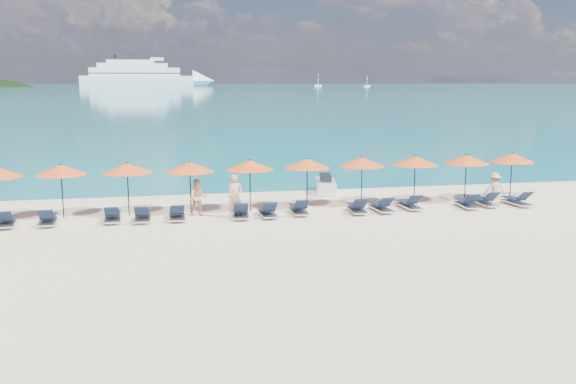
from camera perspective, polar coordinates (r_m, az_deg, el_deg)
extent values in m
plane|color=beige|center=(23.06, 1.52, -4.20)|extent=(1400.00, 1400.00, 0.00)
cube|color=#1FA9B2|center=(681.81, -11.42, 9.26)|extent=(1600.00, 1300.00, 0.01)
cube|color=white|center=(639.58, -13.24, 9.59)|extent=(105.27, 19.15, 9.57)
cone|color=white|center=(641.22, -7.51, 9.77)|extent=(21.06, 21.06, 21.05)
cube|color=white|center=(639.68, -13.44, 10.35)|extent=(84.22, 16.28, 7.66)
cube|color=white|center=(639.83, -13.64, 10.86)|extent=(65.27, 14.36, 4.78)
cube|color=white|center=(639.98, -13.83, 11.20)|extent=(44.21, 11.49, 3.35)
cube|color=black|center=(639.66, -13.44, 10.23)|extent=(85.27, 16.47, 0.86)
cube|color=black|center=(639.70, -13.45, 10.53)|extent=(83.16, 16.09, 0.86)
cylinder|color=black|center=(640.66, -15.04, 11.49)|extent=(4.21, 4.21, 5.26)
cube|color=white|center=(559.88, 2.69, 9.42)|extent=(6.24, 2.08, 1.66)
cylinder|color=white|center=(559.86, 2.70, 9.98)|extent=(0.37, 0.37, 10.40)
cube|color=white|center=(544.31, 7.03, 9.33)|extent=(5.17, 1.72, 1.38)
cylinder|color=white|center=(544.29, 7.04, 9.80)|extent=(0.31, 0.31, 8.61)
cube|color=silver|center=(32.57, 3.33, 0.53)|extent=(1.41, 2.67, 0.58)
cube|color=black|center=(32.30, 3.37, 1.21)|extent=(0.72, 1.14, 0.37)
cylinder|color=black|center=(33.11, 3.26, 1.70)|extent=(0.58, 0.17, 0.06)
imported|color=tan|center=(26.44, -4.70, -0.39)|extent=(0.76, 0.61, 1.82)
imported|color=tan|center=(26.97, -8.00, -0.51)|extent=(0.78, 0.47, 1.57)
imported|color=tan|center=(30.68, 17.89, 0.28)|extent=(1.00, 0.56, 1.48)
cylinder|color=black|center=(27.85, -19.43, 0.00)|extent=(0.05, 0.05, 2.20)
cone|color=#EA531C|center=(27.71, -19.54, 1.88)|extent=(2.10, 2.10, 0.42)
sphere|color=black|center=(27.69, -19.56, 2.33)|extent=(0.08, 0.08, 0.08)
cylinder|color=black|center=(27.61, -14.03, 0.19)|extent=(0.05, 0.05, 2.20)
cone|color=#EA531C|center=(27.48, -14.11, 2.08)|extent=(2.10, 2.10, 0.42)
sphere|color=black|center=(27.45, -14.13, 2.54)|extent=(0.08, 0.08, 0.08)
cylinder|color=black|center=(27.42, -8.66, 0.31)|extent=(0.05, 0.05, 2.20)
cone|color=#EA531C|center=(27.29, -8.71, 2.22)|extent=(2.10, 2.10, 0.42)
sphere|color=black|center=(27.26, -8.73, 2.67)|extent=(0.08, 0.08, 0.08)
cylinder|color=black|center=(27.79, -3.39, 0.53)|extent=(0.05, 0.05, 2.20)
cone|color=#EA531C|center=(27.65, -3.41, 2.41)|extent=(2.10, 2.10, 0.42)
sphere|color=black|center=(27.63, -3.41, 2.87)|extent=(0.08, 0.08, 0.08)
cylinder|color=black|center=(28.33, 1.71, 0.73)|extent=(0.05, 0.05, 2.20)
cone|color=#EA531C|center=(28.19, 1.72, 2.57)|extent=(2.10, 2.10, 0.42)
sphere|color=black|center=(28.17, 1.72, 3.02)|extent=(0.08, 0.08, 0.08)
cylinder|color=black|center=(29.03, 6.57, 0.89)|extent=(0.05, 0.05, 2.20)
cone|color=#EA531C|center=(28.90, 6.60, 2.69)|extent=(2.10, 2.10, 0.42)
sphere|color=black|center=(28.88, 6.61, 3.12)|extent=(0.08, 0.08, 0.08)
cylinder|color=black|center=(29.81, 11.18, 1.00)|extent=(0.05, 0.05, 2.20)
cone|color=#EA531C|center=(29.68, 11.24, 2.76)|extent=(2.10, 2.10, 0.42)
sphere|color=black|center=(29.66, 11.26, 3.18)|extent=(0.08, 0.08, 0.08)
cylinder|color=black|center=(30.82, 15.50, 1.12)|extent=(0.05, 0.05, 2.20)
cone|color=#EA531C|center=(30.70, 15.58, 2.81)|extent=(2.10, 2.10, 0.42)
sphere|color=black|center=(30.68, 15.60, 3.22)|extent=(0.08, 0.08, 0.08)
cylinder|color=black|center=(32.13, 19.21, 1.27)|extent=(0.05, 0.05, 2.20)
cone|color=#EA531C|center=(32.01, 19.30, 2.90)|extent=(2.10, 2.10, 0.42)
sphere|color=black|center=(31.99, 19.33, 3.29)|extent=(0.08, 0.08, 0.08)
cube|color=silver|center=(27.24, -23.73, -2.55)|extent=(0.79, 1.75, 0.06)
cube|color=#141F33|center=(27.45, -23.69, -2.11)|extent=(0.66, 1.15, 0.04)
cube|color=#141F33|center=(26.62, -23.91, -1.93)|extent=(0.60, 0.59, 0.43)
cube|color=silver|center=(26.93, -20.57, -2.47)|extent=(0.72, 1.73, 0.06)
cube|color=#141F33|center=(27.14, -20.54, -2.03)|extent=(0.62, 1.13, 0.04)
cube|color=#141F33|center=(26.31, -20.73, -1.85)|extent=(0.58, 0.57, 0.43)
cube|color=silver|center=(26.71, -15.34, -2.29)|extent=(0.67, 1.72, 0.06)
cube|color=#141F33|center=(26.92, -15.33, -1.84)|extent=(0.58, 1.11, 0.04)
cube|color=#141F33|center=(26.09, -15.42, -1.66)|extent=(0.56, 0.55, 0.43)
cube|color=silver|center=(26.51, -12.81, -2.27)|extent=(0.68, 1.72, 0.06)
cube|color=#141F33|center=(26.73, -12.79, -1.82)|extent=(0.59, 1.12, 0.04)
cube|color=#141F33|center=(25.89, -12.91, -1.63)|extent=(0.57, 0.56, 0.43)
cube|color=silver|center=(26.51, -9.84, -2.17)|extent=(0.62, 1.70, 0.06)
cube|color=#141F33|center=(26.72, -9.87, -1.72)|extent=(0.55, 1.10, 0.04)
cube|color=#141F33|center=(25.89, -9.82, -1.53)|extent=(0.55, 0.54, 0.43)
cube|color=silver|center=(26.57, -4.21, -2.02)|extent=(0.77, 1.75, 0.06)
cube|color=#141F33|center=(26.78, -4.23, -1.57)|extent=(0.65, 1.15, 0.04)
cube|color=#141F33|center=(25.95, -4.17, -1.38)|extent=(0.60, 0.59, 0.43)
cube|color=silver|center=(26.72, -1.84, -1.93)|extent=(0.65, 1.71, 0.06)
cube|color=#141F33|center=(26.93, -1.94, -1.49)|extent=(0.57, 1.11, 0.04)
cube|color=#141F33|center=(26.11, -1.61, -1.29)|extent=(0.56, 0.55, 0.43)
cube|color=silver|center=(27.21, 0.95, -1.71)|extent=(0.66, 1.71, 0.06)
cube|color=#141F33|center=(27.42, 0.85, -1.28)|extent=(0.58, 1.11, 0.04)
cube|color=#141F33|center=(26.60, 1.19, -1.08)|extent=(0.56, 0.55, 0.43)
cube|color=silver|center=(27.64, 6.14, -1.58)|extent=(0.77, 1.75, 0.06)
cube|color=#141F33|center=(27.84, 6.03, -1.16)|extent=(0.64, 1.14, 0.04)
cube|color=#141F33|center=(27.03, 6.41, -0.96)|extent=(0.59, 0.58, 0.43)
cube|color=silver|center=(28.03, 8.28, -1.47)|extent=(0.68, 1.72, 0.06)
cube|color=#141F33|center=(28.23, 8.10, -1.05)|extent=(0.59, 1.12, 0.04)
cube|color=#141F33|center=(27.45, 8.73, -0.85)|extent=(0.57, 0.56, 0.43)
cube|color=silver|center=(28.81, 10.70, -1.23)|extent=(0.69, 1.72, 0.06)
cube|color=#141F33|center=(29.01, 10.50, -0.82)|extent=(0.60, 1.12, 0.04)
cube|color=#141F33|center=(28.25, 11.19, -0.62)|extent=(0.57, 0.56, 0.43)
cube|color=silver|center=(29.64, 15.59, -1.11)|extent=(0.76, 1.75, 0.06)
cube|color=#141F33|center=(29.84, 15.42, -0.72)|extent=(0.64, 1.14, 0.04)
cube|color=#141F33|center=(29.07, 16.03, -0.52)|extent=(0.59, 0.58, 0.43)
cube|color=silver|center=(30.34, 17.06, -0.93)|extent=(0.66, 1.71, 0.06)
cube|color=#141F33|center=(30.53, 16.84, -0.55)|extent=(0.58, 1.11, 0.04)
cube|color=#141F33|center=(29.81, 17.62, -0.35)|extent=(0.56, 0.55, 0.43)
cube|color=silver|center=(30.90, 19.66, -0.89)|extent=(0.75, 1.74, 0.06)
cube|color=#141F33|center=(31.07, 19.41, -0.52)|extent=(0.63, 1.14, 0.04)
cube|color=#141F33|center=(30.39, 20.31, -0.31)|extent=(0.59, 0.58, 0.43)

